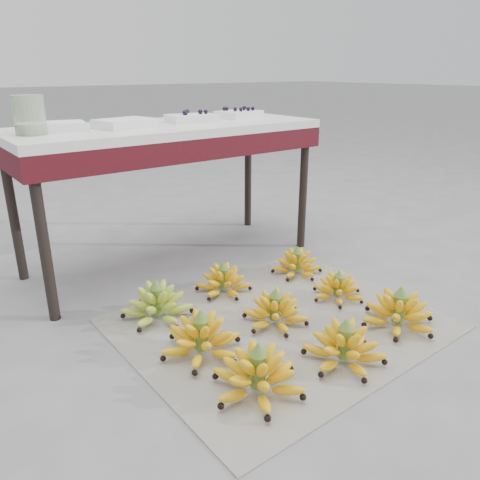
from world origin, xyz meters
TOP-DOWN VIEW (x-y plane):
  - ground at (0.00, 0.00)m, footprint 60.00×60.00m
  - newspaper_mat at (0.03, 0.02)m, footprint 1.26×1.07m
  - bunch_front_left at (-0.33, -0.28)m, footprint 0.32×0.32m
  - bunch_front_center at (0.03, -0.33)m, footprint 0.31×0.31m
  - bunch_front_right at (0.40, -0.30)m, footprint 0.33×0.33m
  - bunch_mid_left at (-0.35, 0.02)m, footprint 0.37×0.37m
  - bunch_mid_center at (0.01, 0.02)m, footprint 0.34×0.34m
  - bunch_mid_right at (0.39, 0.02)m, footprint 0.31×0.31m
  - bunch_back_left at (-0.36, 0.36)m, footprint 0.38×0.38m
  - bunch_back_center at (0.01, 0.40)m, footprint 0.29×0.29m
  - bunch_back_right at (0.43, 0.34)m, footprint 0.29×0.29m
  - vendor_table at (0.02, 0.89)m, footprint 1.56×0.63m
  - tray_far_left at (-0.52, 0.92)m, footprint 0.27×0.22m
  - tray_left at (-0.22, 0.85)m, footprint 0.29×0.23m
  - tray_right at (0.16, 0.88)m, footprint 0.27×0.21m
  - tray_far_right at (0.50, 0.92)m, footprint 0.27×0.21m
  - glass_jar at (-0.64, 0.87)m, footprint 0.16×0.16m

SIDE VIEW (x-z plane):
  - ground at x=0.00m, z-range 0.00..0.00m
  - newspaper_mat at x=0.03m, z-range 0.00..0.01m
  - bunch_mid_right at x=0.39m, z-range -0.02..0.13m
  - bunch_back_right at x=0.43m, z-range -0.02..0.14m
  - bunch_back_center at x=0.01m, z-range -0.02..0.14m
  - bunch_mid_center at x=0.01m, z-range -0.02..0.14m
  - bunch_front_center at x=0.03m, z-range -0.02..0.16m
  - bunch_back_left at x=-0.36m, z-range -0.02..0.16m
  - bunch_front_right at x=0.40m, z-range -0.02..0.16m
  - bunch_mid_left at x=-0.35m, z-range -0.02..0.16m
  - bunch_front_left at x=-0.33m, z-range -0.02..0.17m
  - vendor_table at x=0.02m, z-range 0.29..1.04m
  - tray_far_left at x=-0.52m, z-range 0.75..0.79m
  - tray_left at x=-0.22m, z-range 0.75..0.79m
  - tray_far_right at x=0.50m, z-range 0.74..0.80m
  - tray_right at x=0.16m, z-range 0.74..0.80m
  - glass_jar at x=-0.64m, z-range 0.75..0.91m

